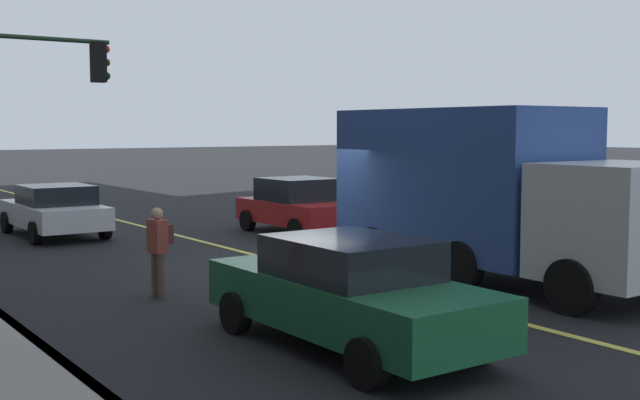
{
  "coord_description": "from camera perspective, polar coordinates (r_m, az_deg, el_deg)",
  "views": [
    {
      "loc": [
        -14.3,
        9.31,
        2.95
      ],
      "look_at": [
        -2.2,
        0.85,
        1.62
      ],
      "focal_mm": 44.96,
      "sensor_mm": 36.0,
      "label": 1
    }
  ],
  "objects": [
    {
      "name": "traffic_light_mast",
      "position": [
        18.24,
        -21.83,
        6.75
      ],
      "size": [
        0.28,
        4.13,
        5.18
      ],
      "color": "#1E3823",
      "rests_on": "ground"
    },
    {
      "name": "car_red",
      "position": [
        22.56,
        -1.52,
        -0.38
      ],
      "size": [
        3.88,
        2.11,
        1.55
      ],
      "color": "red",
      "rests_on": "ground"
    },
    {
      "name": "car_white",
      "position": [
        23.06,
        -18.37,
        -0.68
      ],
      "size": [
        4.32,
        2.04,
        1.41
      ],
      "color": "silver",
      "rests_on": "ground"
    },
    {
      "name": "truck_blue",
      "position": [
        15.93,
        11.92,
        0.71
      ],
      "size": [
        7.25,
        2.66,
        3.33
      ],
      "color": "silver",
      "rests_on": "ground"
    },
    {
      "name": "pedestrian_with_backpack",
      "position": [
        14.26,
        -11.41,
        -3.19
      ],
      "size": [
        0.4,
        0.39,
        1.58
      ],
      "color": "brown",
      "rests_on": "ground"
    },
    {
      "name": "ground",
      "position": [
        17.32,
        -1.86,
        -4.67
      ],
      "size": [
        200.0,
        200.0,
        0.0
      ],
      "primitive_type": "plane",
      "color": "black"
    },
    {
      "name": "car_green",
      "position": [
        10.82,
        2.05,
        -6.53
      ],
      "size": [
        4.63,
        1.98,
        1.49
      ],
      "color": "#1E6038",
      "rests_on": "ground"
    },
    {
      "name": "lane_stripe_center",
      "position": [
        17.32,
        -1.86,
        -4.65
      ],
      "size": [
        80.0,
        0.16,
        0.01
      ],
      "primitive_type": "cube",
      "color": "#D8CC4C",
      "rests_on": "ground"
    }
  ]
}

